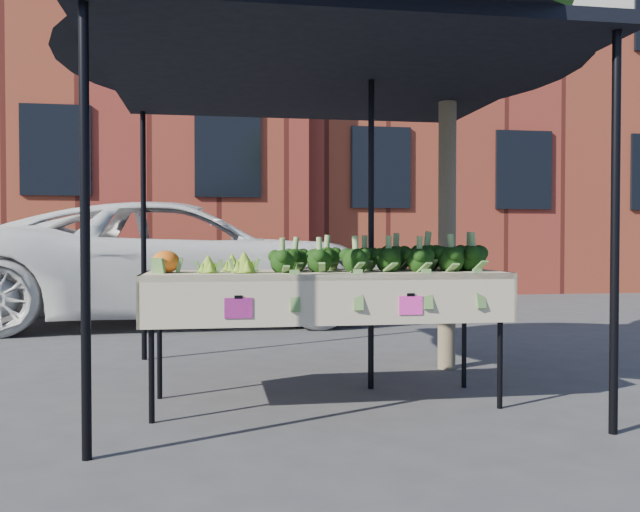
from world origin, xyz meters
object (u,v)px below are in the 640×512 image
at_px(canopy, 323,206).
at_px(street_tree, 448,113).
at_px(vehicle, 183,108).
at_px(table, 325,337).

xyz_separation_m(canopy, street_tree, (1.18, 0.59, 0.83)).
bearing_deg(street_tree, vehicle, 122.09).
bearing_deg(table, canopy, 81.98).
bearing_deg(table, street_tree, 40.49).
relative_size(vehicle, street_tree, 1.32).
relative_size(canopy, street_tree, 0.72).
relative_size(table, canopy, 0.76).
xyz_separation_m(vehicle, street_tree, (2.40, -3.82, -0.72)).
height_order(canopy, street_tree, street_tree).
xyz_separation_m(canopy, vehicle, (-1.21, 4.41, 1.55)).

